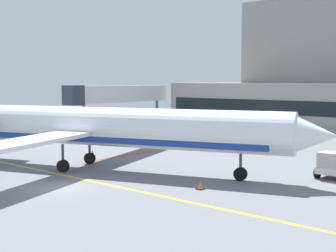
{
  "coord_description": "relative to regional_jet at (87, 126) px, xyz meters",
  "views": [
    {
      "loc": [
        24.74,
        -17.73,
        6.7
      ],
      "look_at": [
        -0.96,
        11.6,
        3.0
      ],
      "focal_mm": 51.31,
      "sensor_mm": 36.0,
      "label": 1
    }
  ],
  "objects": [
    {
      "name": "fuel_tank",
      "position": [
        -7.8,
        26.92,
        -1.74
      ],
      "size": [
        7.22,
        2.79,
        2.69
      ],
      "color": "white",
      "rests_on": "ground"
    },
    {
      "name": "regional_jet",
      "position": [
        0.0,
        0.0,
        0.0
      ],
      "size": [
        34.45,
        29.53,
        9.11
      ],
      "color": "white",
      "rests_on": "ground"
    },
    {
      "name": "safety_cone_bravo",
      "position": [
        10.74,
        0.08,
        -2.99
      ],
      "size": [
        0.47,
        0.47,
        0.55
      ],
      "color": "orange",
      "rests_on": "ground"
    },
    {
      "name": "safety_cone_alpha",
      "position": [
        -4.47,
        4.2,
        -2.99
      ],
      "size": [
        0.47,
        0.47,
        0.55
      ],
      "color": "orange",
      "rests_on": "ground"
    },
    {
      "name": "ground",
      "position": [
        3.7,
        -5.43,
        -3.28
      ],
      "size": [
        120.0,
        120.0,
        0.11
      ],
      "color": "slate"
    },
    {
      "name": "jet_bridge_west",
      "position": [
        -23.18,
        24.36,
        1.46
      ],
      "size": [
        2.4,
        18.97,
        6.08
      ],
      "color": "silver",
      "rests_on": "ground"
    },
    {
      "name": "baggage_tug",
      "position": [
        15.52,
        8.97,
        -2.39
      ],
      "size": [
        2.02,
        3.17,
        1.83
      ],
      "color": "silver",
      "rests_on": "ground"
    }
  ]
}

